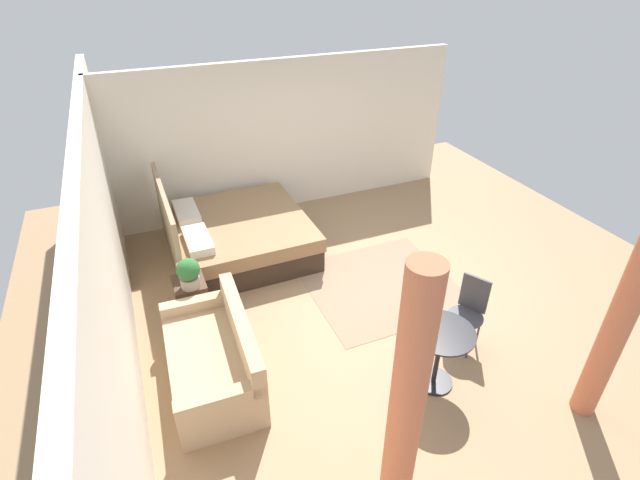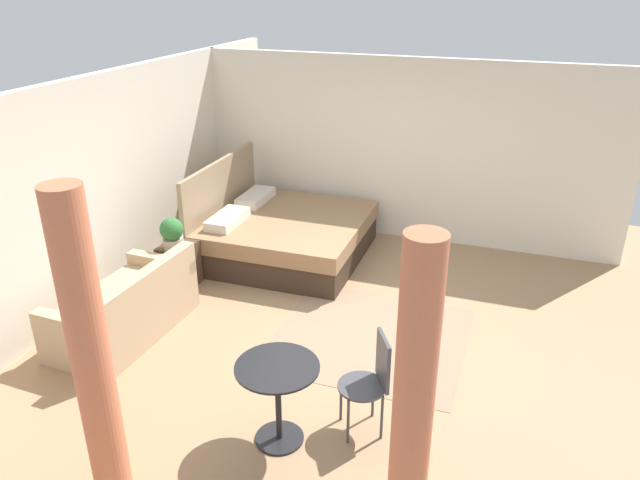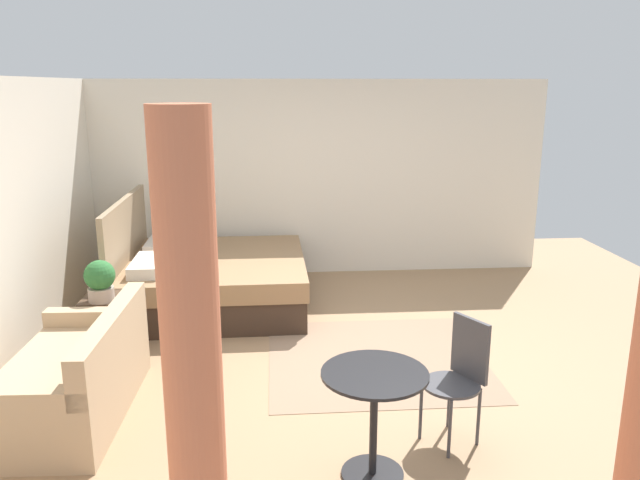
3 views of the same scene
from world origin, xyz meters
name	(u,v)px [view 2 (image 2 of 3)]	position (x,y,z in m)	size (l,w,h in m)	color
ground_plane	(342,333)	(0.00, 0.00, -0.01)	(8.62, 8.89, 0.02)	#9E7A56
wall_back	(96,190)	(0.00, 2.94, 1.26)	(8.62, 0.12, 2.52)	silver
wall_right	(405,151)	(2.81, 0.00, 1.26)	(0.12, 5.89, 2.52)	silver
area_rug	(370,337)	(0.01, -0.31, 0.00)	(1.85, 1.96, 0.01)	#93755B
bed	(284,234)	(1.58, 1.33, 0.31)	(2.04, 2.01, 1.24)	#38281E
couch	(126,310)	(-0.77, 2.14, 0.28)	(1.60, 0.90, 0.80)	tan
nightstand	(179,265)	(0.35, 2.18, 0.27)	(0.43, 0.38, 0.55)	#473323
potted_plant	(172,233)	(0.25, 2.17, 0.75)	(0.27, 0.27, 0.38)	tan
vase	(178,233)	(0.47, 2.23, 0.65)	(0.11, 0.11, 0.20)	silver
balcony_table	(277,389)	(-1.70, 0.00, 0.50)	(0.67, 0.67, 0.72)	black
cafe_chair_near_window	(372,376)	(-1.32, -0.67, 0.53)	(0.54, 0.54, 0.89)	#3F3F44
curtain_left	(412,427)	(-2.56, -1.21, 1.18)	(0.23, 0.23, 2.37)	#D1704C
curtain_right	(90,352)	(-2.56, 0.98, 1.18)	(0.27, 0.27, 2.37)	#D1704C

